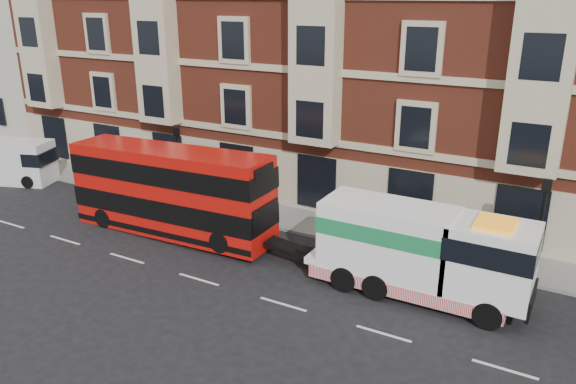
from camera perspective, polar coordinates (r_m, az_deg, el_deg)
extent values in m
plane|color=black|center=(23.65, -9.05, -8.77)|extent=(120.00, 120.00, 0.00)
cube|color=slate|center=(29.26, -0.04, -2.63)|extent=(90.00, 3.00, 0.15)
cube|color=brown|center=(33.71, 7.22, 15.80)|extent=(45.00, 12.00, 18.00)
cube|color=#BDB7A5|center=(52.79, -26.75, 14.17)|extent=(16.00, 10.00, 16.00)
cylinder|color=black|center=(30.82, -11.03, 2.25)|extent=(0.14, 0.14, 4.00)
cube|color=black|center=(30.27, -11.28, 6.05)|extent=(0.35, 0.15, 0.50)
cylinder|color=black|center=(24.11, 24.11, -4.11)|extent=(0.14, 0.14, 4.00)
cube|color=black|center=(23.41, 24.81, 0.61)|extent=(0.35, 0.15, 0.50)
cube|color=red|center=(27.35, -11.83, 0.10)|extent=(10.53, 2.35, 4.14)
cube|color=black|center=(27.56, -11.74, -1.10)|extent=(10.57, 2.41, 0.99)
cube|color=black|center=(27.02, -11.98, 2.26)|extent=(10.57, 2.41, 0.94)
cylinder|color=black|center=(29.63, -18.20, -2.51)|extent=(0.98, 0.30, 0.98)
cylinder|color=black|center=(30.98, -15.37, -1.25)|extent=(0.98, 0.30, 0.98)
cylinder|color=black|center=(25.02, -6.92, -5.05)|extent=(0.98, 0.30, 0.98)
cylinder|color=black|center=(26.61, -4.25, -3.40)|extent=(0.98, 0.30, 0.98)
cube|color=white|center=(22.46, 12.65, -8.07)|extent=(8.46, 2.16, 0.28)
cube|color=white|center=(21.45, 19.89, -6.55)|extent=(3.01, 2.35, 2.73)
cube|color=white|center=(22.21, 10.11, -4.58)|extent=(5.08, 2.35, 2.73)
cube|color=#1C8246|center=(22.02, 10.18, -3.46)|extent=(5.13, 2.39, 0.66)
cube|color=red|center=(22.66, 12.13, -8.71)|extent=(7.52, 2.41, 0.52)
cylinder|color=black|center=(21.22, 19.63, -11.72)|extent=(1.03, 0.33, 1.03)
cylinder|color=black|center=(23.07, 20.61, -9.20)|extent=(1.03, 0.33, 1.03)
cylinder|color=black|center=(22.04, 8.91, -9.49)|extent=(1.03, 0.38, 1.03)
cylinder|color=black|center=(23.82, 10.74, -7.26)|extent=(1.03, 0.38, 1.03)
cylinder|color=black|center=(22.45, 5.74, -8.76)|extent=(1.03, 0.38, 1.03)
cylinder|color=black|center=(24.21, 7.78, -6.63)|extent=(1.03, 0.38, 1.03)
cube|color=silver|center=(38.69, -26.30, 2.80)|extent=(5.42, 3.57, 2.62)
cylinder|color=black|center=(40.62, -27.19, 2.01)|extent=(0.81, 0.49, 0.77)
cylinder|color=black|center=(37.28, -24.90, 0.94)|extent=(0.81, 0.49, 0.77)
cylinder|color=black|center=(38.79, -23.36, 1.84)|extent=(0.81, 0.49, 0.77)
imported|color=#1A2835|center=(34.56, -17.53, 1.54)|extent=(0.72, 0.69, 1.65)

